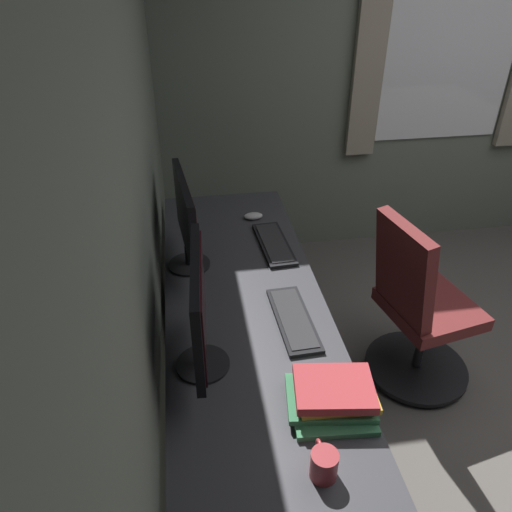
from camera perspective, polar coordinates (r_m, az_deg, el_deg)
wall_back at (r=1.58m, az=-14.92°, el=2.48°), size 4.45×0.10×2.60m
wall_right at (r=3.95m, az=22.66°, el=19.41°), size 0.10×4.84×2.60m
window_panel at (r=3.82m, az=21.36°, el=20.41°), size 0.02×0.91×1.09m
curtain_far at (r=3.55m, az=12.85°, el=20.91°), size 0.05×0.20×1.25m
desk at (r=2.23m, az=-1.28°, el=-6.28°), size 2.09×0.69×0.73m
drawer_pedestal at (r=2.55m, az=-2.28°, el=-9.64°), size 0.40×0.51×0.69m
monitor_primary at (r=1.72m, az=-6.52°, el=-6.16°), size 0.51×0.20×0.46m
monitor_secondary at (r=2.29m, az=-8.03°, el=4.25°), size 0.53×0.20×0.45m
keyboard_main at (r=2.07m, az=4.33°, el=-7.25°), size 0.43×0.16×0.02m
keyboard_spare at (r=2.55m, az=2.08°, el=1.40°), size 0.43×0.17×0.02m
mouse_main at (r=2.79m, az=-0.31°, el=4.62°), size 0.06×0.10×0.03m
book_stack_near at (r=1.74m, az=8.83°, el=-15.73°), size 0.27×0.32×0.10m
coffee_mug at (r=1.58m, az=7.78°, el=-22.59°), size 0.12×0.08×0.09m
office_chair at (r=2.68m, az=18.06°, el=-6.11°), size 0.56×0.59×0.97m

